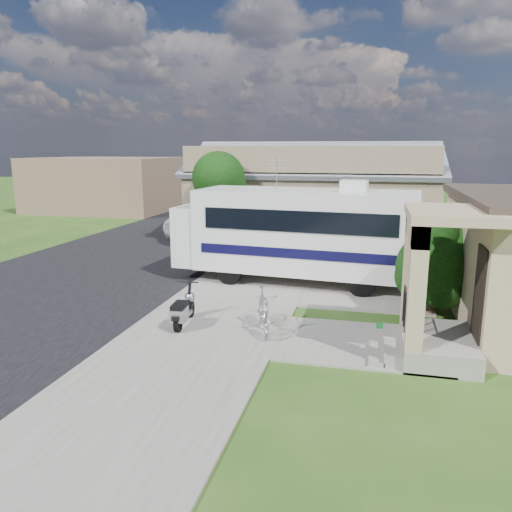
% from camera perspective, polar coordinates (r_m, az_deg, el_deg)
% --- Properties ---
extents(ground, '(120.00, 120.00, 0.00)m').
position_cam_1_polar(ground, '(13.93, -0.40, -7.46)').
color(ground, '#234512').
extents(street_slab, '(9.00, 80.00, 0.02)m').
position_cam_1_polar(street_slab, '(25.54, -11.43, 1.41)').
color(street_slab, black).
rests_on(street_slab, ground).
extents(sidewalk_slab, '(4.00, 80.00, 0.06)m').
position_cam_1_polar(sidewalk_slab, '(23.57, 3.07, 0.79)').
color(sidewalk_slab, slate).
rests_on(sidewalk_slab, ground).
extents(driveway_slab, '(7.00, 6.00, 0.05)m').
position_cam_1_polar(driveway_slab, '(17.93, 7.74, -2.98)').
color(driveway_slab, slate).
rests_on(driveway_slab, ground).
extents(walk_slab, '(4.00, 3.00, 0.05)m').
position_cam_1_polar(walk_slab, '(12.63, 12.00, -9.75)').
color(walk_slab, slate).
rests_on(walk_slab, ground).
extents(warehouse, '(12.50, 8.40, 5.04)m').
position_cam_1_polar(warehouse, '(27.02, 6.76, 6.39)').
color(warehouse, brown).
rests_on(warehouse, ground).
extents(distant_bldg_far, '(10.00, 8.00, 4.00)m').
position_cam_1_polar(distant_bldg_far, '(40.24, -16.77, 7.87)').
color(distant_bldg_far, brown).
rests_on(distant_bldg_far, ground).
extents(distant_bldg_near, '(8.00, 7.00, 3.20)m').
position_cam_1_polar(distant_bldg_near, '(50.23, -7.82, 8.57)').
color(distant_bldg_near, brown).
rests_on(distant_bldg_near, ground).
extents(street_tree_a, '(2.44, 2.40, 4.58)m').
position_cam_1_polar(street_tree_a, '(22.88, -4.01, 8.57)').
color(street_tree_a, black).
rests_on(street_tree_a, ground).
extents(street_tree_b, '(2.44, 2.40, 4.73)m').
position_cam_1_polar(street_tree_b, '(32.54, 1.34, 9.92)').
color(street_tree_b, black).
rests_on(street_tree_b, ground).
extents(street_tree_c, '(2.44, 2.40, 4.42)m').
position_cam_1_polar(street_tree_c, '(41.38, 4.00, 9.99)').
color(street_tree_c, black).
rests_on(street_tree_c, ground).
extents(motorhome, '(8.58, 3.34, 4.30)m').
position_cam_1_polar(motorhome, '(17.58, 4.68, 2.86)').
color(motorhome, silver).
rests_on(motorhome, ground).
extents(shrub, '(2.35, 2.25, 2.89)m').
position_cam_1_polar(shrub, '(15.00, 19.96, -0.90)').
color(shrub, black).
rests_on(shrub, ground).
extents(scooter, '(0.58, 1.66, 1.09)m').
position_cam_1_polar(scooter, '(13.43, -8.35, -6.15)').
color(scooter, black).
rests_on(scooter, ground).
extents(bicycle, '(1.12, 1.92, 1.12)m').
position_cam_1_polar(bicycle, '(12.89, 0.88, -6.48)').
color(bicycle, '#A1A1A8').
rests_on(bicycle, ground).
extents(pickup_truck, '(3.45, 5.93, 1.55)m').
position_cam_1_polar(pickup_truck, '(27.62, -5.50, 4.01)').
color(pickup_truck, silver).
rests_on(pickup_truck, ground).
extents(van, '(2.79, 5.96, 1.68)m').
position_cam_1_polar(van, '(34.18, -3.29, 5.73)').
color(van, silver).
rests_on(van, ground).
extents(garden_hose, '(0.38, 0.38, 0.17)m').
position_cam_1_polar(garden_hose, '(13.54, 14.38, -8.06)').
color(garden_hose, '#16702A').
rests_on(garden_hose, ground).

